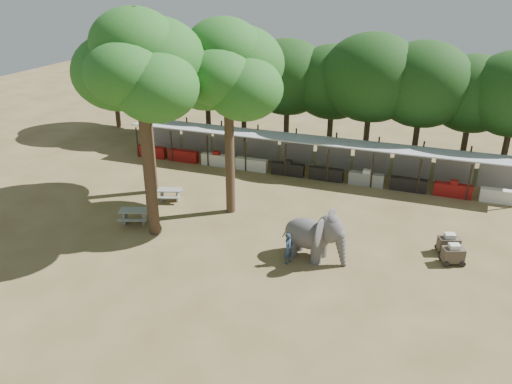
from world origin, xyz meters
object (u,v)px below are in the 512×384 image
(elephant, at_px, (315,235))
(cart_back, at_px, (449,243))
(yard_tree_center, at_px, (139,66))
(yard_tree_back, at_px, (227,70))
(handler, at_px, (289,248))
(yard_tree_left, at_px, (142,67))
(cart_front, at_px, (453,254))
(picnic_table_far, at_px, (170,193))
(picnic_table_near, at_px, (134,214))

(elephant, distance_m, cart_back, 7.10)
(yard_tree_center, xyz_separation_m, elephant, (9.23, 0.23, -7.89))
(yard_tree_back, height_order, cart_back, yard_tree_back)
(elephant, height_order, handler, elephant)
(yard_tree_left, relative_size, yard_tree_center, 0.92)
(cart_front, height_order, cart_back, cart_back)
(yard_tree_back, distance_m, cart_back, 15.04)
(handler, height_order, cart_front, handler)
(handler, distance_m, picnic_table_far, 10.41)
(yard_tree_back, height_order, cart_front, yard_tree_back)
(yard_tree_back, distance_m, cart_front, 15.32)
(yard_tree_left, relative_size, cart_front, 8.34)
(picnic_table_far, distance_m, cart_back, 16.89)
(handler, xyz_separation_m, picnic_table_near, (-9.71, 1.19, -0.29))
(yard_tree_back, xyz_separation_m, cart_back, (12.70, -0.94, -7.99))
(handler, height_order, picnic_table_far, handler)
(yard_tree_left, xyz_separation_m, cart_back, (18.70, -1.94, -7.64))
(yard_tree_back, xyz_separation_m, picnic_table_far, (-4.16, -0.03, -8.05))
(yard_tree_left, distance_m, picnic_table_far, 7.99)
(handler, relative_size, picnic_table_near, 0.81)
(cart_back, bearing_deg, elephant, -173.69)
(yard_tree_left, distance_m, yard_tree_center, 5.92)
(yard_tree_back, height_order, picnic_table_far, yard_tree_back)
(yard_tree_center, relative_size, cart_back, 9.07)
(yard_tree_back, relative_size, elephant, 3.21)
(yard_tree_left, xyz_separation_m, yard_tree_center, (3.00, -5.00, 1.01))
(elephant, bearing_deg, handler, -130.01)
(yard_tree_center, distance_m, cart_front, 18.24)
(picnic_table_far, bearing_deg, yard_tree_back, -17.39)
(yard_tree_left, relative_size, elephant, 3.11)
(elephant, xyz_separation_m, picnic_table_far, (-10.40, 3.74, -0.83))
(cart_back, bearing_deg, yard_tree_back, 158.46)
(picnic_table_near, xyz_separation_m, cart_front, (17.50, 1.52, 0.01))
(yard_tree_back, xyz_separation_m, elephant, (6.23, -3.77, -7.22))
(elephant, bearing_deg, yard_tree_left, 168.68)
(handler, bearing_deg, picnic_table_far, 78.04)
(elephant, height_order, cart_front, elephant)
(elephant, bearing_deg, cart_back, 33.61)
(elephant, height_order, picnic_table_near, elephant)
(yard_tree_back, distance_m, elephant, 10.26)
(picnic_table_far, bearing_deg, yard_tree_center, -91.43)
(yard_tree_left, relative_size, handler, 6.63)
(picnic_table_near, distance_m, cart_back, 17.47)
(yard_tree_back, relative_size, cart_back, 8.56)
(cart_back, bearing_deg, picnic_table_near, 171.15)
(elephant, relative_size, picnic_table_near, 1.72)
(yard_tree_center, relative_size, handler, 7.25)
(yard_tree_center, xyz_separation_m, cart_front, (15.92, 2.01, -8.66))
(yard_tree_left, xyz_separation_m, elephant, (12.23, -4.77, -6.88))
(yard_tree_left, bearing_deg, cart_front, -8.97)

